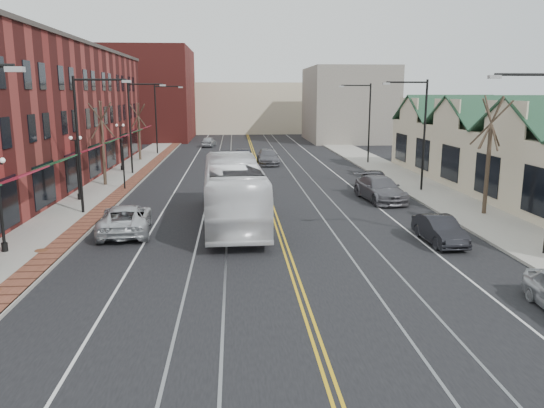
{
  "coord_description": "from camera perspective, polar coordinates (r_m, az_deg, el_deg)",
  "views": [
    {
      "loc": [
        -2.34,
        -15.9,
        7.19
      ],
      "look_at": [
        -0.58,
        8.78,
        2.0
      ],
      "focal_mm": 35.0,
      "sensor_mm": 36.0,
      "label": 1
    }
  ],
  "objects": [
    {
      "name": "ground",
      "position": [
        17.61,
        4.01,
        -12.29
      ],
      "size": [
        160.0,
        160.0,
        0.0
      ],
      "primitive_type": "plane",
      "color": "black",
      "rests_on": "ground"
    },
    {
      "name": "sidewalk_left",
      "position": [
        37.86,
        -18.78,
        0.37
      ],
      "size": [
        4.0,
        120.0,
        0.15
      ],
      "primitive_type": "cube",
      "color": "gray",
      "rests_on": "ground"
    },
    {
      "name": "sidewalk_right",
      "position": [
        39.31,
        17.39,
        0.87
      ],
      "size": [
        4.0,
        120.0,
        0.15
      ],
      "primitive_type": "cube",
      "color": "gray",
      "rests_on": "ground"
    },
    {
      "name": "building_left",
      "position": [
        46.06,
        -25.59,
        8.6
      ],
      "size": [
        10.0,
        50.0,
        11.0
      ],
      "primitive_type": "cube",
      "color": "maroon",
      "rests_on": "ground"
    },
    {
      "name": "building_right",
      "position": [
        41.55,
        25.33,
        3.95
      ],
      "size": [
        8.0,
        36.0,
        4.6
      ],
      "primitive_type": "cube",
      "color": "beige",
      "rests_on": "ground"
    },
    {
      "name": "backdrop_left",
      "position": [
        86.98,
        -13.38,
        11.41
      ],
      "size": [
        14.0,
        18.0,
        14.0
      ],
      "primitive_type": "cube",
      "color": "maroon",
      "rests_on": "ground"
    },
    {
      "name": "backdrop_mid",
      "position": [
        100.97,
        -2.79,
        10.31
      ],
      "size": [
        22.0,
        14.0,
        9.0
      ],
      "primitive_type": "cube",
      "color": "beige",
      "rests_on": "ground"
    },
    {
      "name": "backdrop_right",
      "position": [
        82.76,
        8.16,
        10.56
      ],
      "size": [
        12.0,
        16.0,
        11.0
      ],
      "primitive_type": "cube",
      "color": "slate",
      "rests_on": "ground"
    },
    {
      "name": "streetlight_l_1",
      "position": [
        33.14,
        -19.47,
        7.43
      ],
      "size": [
        3.33,
        0.25,
        8.0
      ],
      "color": "black",
      "rests_on": "sidewalk_left"
    },
    {
      "name": "streetlight_l_2",
      "position": [
        48.74,
        -14.54,
        8.93
      ],
      "size": [
        3.33,
        0.25,
        8.0
      ],
      "color": "black",
      "rests_on": "sidewalk_left"
    },
    {
      "name": "streetlight_l_3",
      "position": [
        64.53,
        -12.0,
        9.67
      ],
      "size": [
        3.33,
        0.25,
        8.0
      ],
      "color": "black",
      "rests_on": "sidewalk_left"
    },
    {
      "name": "streetlight_r_1",
      "position": [
        40.26,
        15.52,
        8.34
      ],
      "size": [
        3.33,
        0.25,
        8.0
      ],
      "color": "black",
      "rests_on": "sidewalk_right"
    },
    {
      "name": "streetlight_r_2",
      "position": [
        55.58,
        10.0,
        9.44
      ],
      "size": [
        3.33,
        0.25,
        8.0
      ],
      "color": "black",
      "rests_on": "sidewalk_right"
    },
    {
      "name": "lamppost_l_1",
      "position": [
        26.57,
        -27.18,
        -0.3
      ],
      "size": [
        0.84,
        0.28,
        4.27
      ],
      "color": "black",
      "rests_on": "sidewalk_left"
    },
    {
      "name": "lamppost_l_2",
      "position": [
        37.73,
        -20.17,
        3.52
      ],
      "size": [
        0.84,
        0.28,
        4.27
      ],
      "color": "black",
      "rests_on": "sidewalk_left"
    },
    {
      "name": "lamppost_l_3",
      "position": [
        51.23,
        -15.92,
        5.81
      ],
      "size": [
        0.84,
        0.28,
        4.27
      ],
      "color": "black",
      "rests_on": "sidewalk_left"
    },
    {
      "name": "tree_left_near",
      "position": [
        43.27,
        -17.75,
        6.41
      ],
      "size": [
        1.78,
        1.37,
        6.48
      ],
      "color": "#382B21",
      "rests_on": "sidewalk_left"
    },
    {
      "name": "tree_left_far",
      "position": [
        58.92,
        -14.13,
        7.68
      ],
      "size": [
        1.66,
        1.28,
        6.02
      ],
      "color": "#382B21",
      "rests_on": "sidewalk_left"
    },
    {
      "name": "tree_right_mid",
      "position": [
        33.56,
        22.28,
        5.08
      ],
      "size": [
        1.9,
        1.46,
        6.93
      ],
      "color": "#382B21",
      "rests_on": "sidewalk_right"
    },
    {
      "name": "manhole_far",
      "position": [
        26.45,
        -23.56,
        -4.59
      ],
      "size": [
        0.6,
        0.6,
        0.02
      ],
      "primitive_type": "cylinder",
      "color": "#592D19",
      "rests_on": "sidewalk_left"
    },
    {
      "name": "traffic_signal",
      "position": [
        41.04,
        -15.71,
        4.63
      ],
      "size": [
        0.18,
        0.15,
        3.8
      ],
      "color": "black",
      "rests_on": "sidewalk_left"
    },
    {
      "name": "transit_bus",
      "position": [
        29.72,
        -4.19,
        1.39
      ],
      "size": [
        3.59,
        13.15,
        3.63
      ],
      "primitive_type": "imported",
      "rotation": [
        0.0,
        0.0,
        3.18
      ],
      "color": "white",
      "rests_on": "ground"
    },
    {
      "name": "parked_suv",
      "position": [
        28.65,
        -15.48,
        -1.57
      ],
      "size": [
        3.09,
        5.7,
        1.52
      ],
      "primitive_type": "imported",
      "rotation": [
        0.0,
        0.0,
        3.25
      ],
      "color": "silver",
      "rests_on": "ground"
    },
    {
      "name": "parked_car_b",
      "position": [
        27.08,
        17.59,
        -2.67
      ],
      "size": [
        1.54,
        4.07,
        1.32
      ],
      "primitive_type": "imported",
      "rotation": [
        0.0,
        0.0,
        0.03
      ],
      "color": "black",
      "rests_on": "ground"
    },
    {
      "name": "parked_car_c",
      "position": [
        36.72,
        11.54,
        1.61
      ],
      "size": [
        2.9,
        5.87,
        1.64
      ],
      "primitive_type": "imported",
      "rotation": [
        0.0,
        0.0,
        0.11
      ],
      "color": "#5A585F",
      "rests_on": "ground"
    },
    {
      "name": "parked_car_d",
      "position": [
        40.17,
        11.05,
        2.46
      ],
      "size": [
        2.39,
        4.84,
        1.59
      ],
      "primitive_type": "imported",
      "rotation": [
        0.0,
        0.0,
        -0.11
      ],
      "color": "black",
      "rests_on": "ground"
    },
    {
      "name": "distant_car_left",
      "position": [
        56.51,
        -3.1,
        5.23
      ],
      "size": [
        1.73,
        4.33,
        1.4
      ],
      "primitive_type": "imported",
      "rotation": [
        0.0,
        0.0,
        3.2
      ],
      "color": "black",
      "rests_on": "ground"
    },
    {
      "name": "distant_car_right",
      "position": [
        54.52,
        -0.44,
        5.07
      ],
      "size": [
        2.19,
        5.25,
        1.52
      ],
      "primitive_type": "imported",
      "rotation": [
        0.0,
        0.0,
        0.01
      ],
      "color": "#58585F",
      "rests_on": "ground"
    },
    {
      "name": "distant_car_far",
      "position": [
        73.33,
        -6.84,
        6.67
      ],
      "size": [
        2.1,
        4.18,
        1.37
      ],
      "primitive_type": "imported",
      "rotation": [
        0.0,
        0.0,
        3.02
      ],
      "color": "#AAACB1",
      "rests_on": "ground"
    }
  ]
}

